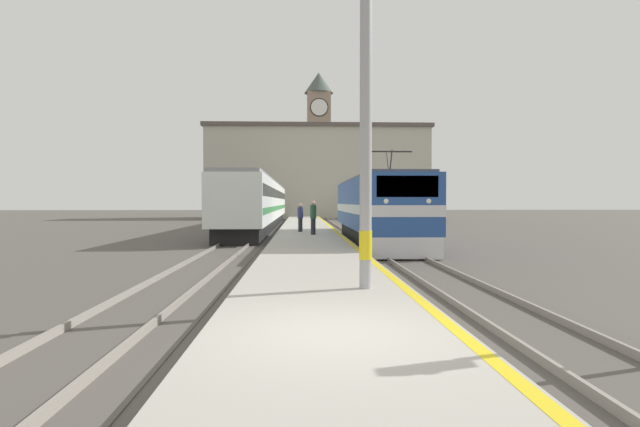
# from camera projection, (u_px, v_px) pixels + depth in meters

# --- Properties ---
(ground_plane) EXTENTS (200.00, 200.00, 0.00)m
(ground_plane) POSITION_uv_depth(u_px,v_px,m) (307.00, 232.00, 36.85)
(ground_plane) COLOR #514C47
(platform) EXTENTS (3.70, 140.00, 0.44)m
(platform) POSITION_uv_depth(u_px,v_px,m) (308.00, 233.00, 31.85)
(platform) COLOR #ADA89E
(platform) RESTS_ON ground
(rail_track_near) EXTENTS (2.84, 140.00, 0.16)m
(rail_track_near) POSITION_uv_depth(u_px,v_px,m) (362.00, 236.00, 32.00)
(rail_track_near) COLOR #514C47
(rail_track_near) RESTS_ON ground
(rail_track_far) EXTENTS (2.83, 140.00, 0.16)m
(rail_track_far) POSITION_uv_depth(u_px,v_px,m) (248.00, 236.00, 31.71)
(rail_track_far) COLOR #514C47
(rail_track_far) RESTS_ON ground
(locomotive_train) EXTENTS (2.92, 15.28, 4.50)m
(locomotive_train) POSITION_uv_depth(u_px,v_px,m) (376.00, 210.00, 26.05)
(locomotive_train) COLOR black
(locomotive_train) RESTS_ON ground
(passenger_train) EXTENTS (2.92, 35.63, 3.89)m
(passenger_train) POSITION_uv_depth(u_px,v_px,m) (261.00, 203.00, 41.87)
(passenger_train) COLOR black
(passenger_train) RESTS_ON ground
(catenary_mast) EXTENTS (2.93, 0.27, 8.28)m
(catenary_mast) POSITION_uv_depth(u_px,v_px,m) (371.00, 86.00, 10.23)
(catenary_mast) COLOR #9E9EA3
(catenary_mast) RESTS_ON platform
(person_on_platform) EXTENTS (0.34, 0.34, 1.70)m
(person_on_platform) POSITION_uv_depth(u_px,v_px,m) (300.00, 217.00, 29.87)
(person_on_platform) COLOR #23232D
(person_on_platform) RESTS_ON platform
(second_waiting_passenger) EXTENTS (0.34, 0.34, 1.85)m
(second_waiting_passenger) POSITION_uv_depth(u_px,v_px,m) (313.00, 217.00, 27.23)
(second_waiting_passenger) COLOR #23232D
(second_waiting_passenger) RESTS_ON platform
(clock_tower) EXTENTS (4.37, 4.37, 21.86)m
(clock_tower) POSITION_uv_depth(u_px,v_px,m) (319.00, 140.00, 75.80)
(clock_tower) COLOR gray
(clock_tower) RESTS_ON ground
(station_building) EXTENTS (30.33, 7.84, 12.58)m
(station_building) POSITION_uv_depth(u_px,v_px,m) (317.00, 172.00, 68.43)
(station_building) COLOR #B7B2A3
(station_building) RESTS_ON ground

